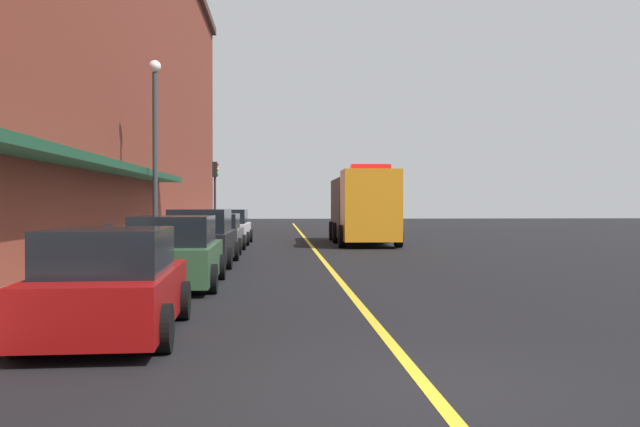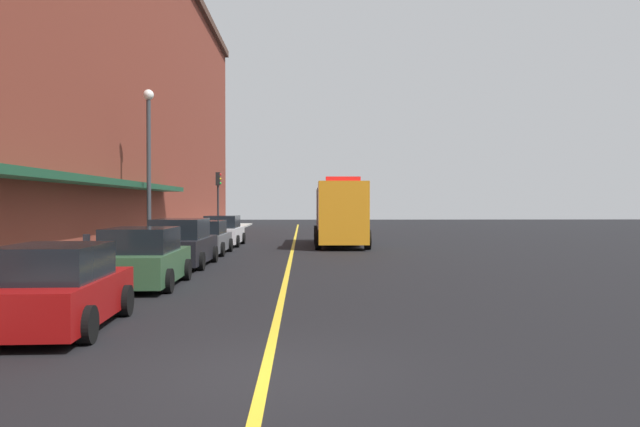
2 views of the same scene
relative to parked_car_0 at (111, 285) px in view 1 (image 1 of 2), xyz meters
name	(u,v)px [view 1 (image 1 of 2)]	position (x,y,z in m)	size (l,w,h in m)	color
ground_plane	(310,245)	(3.98, 22.02, -0.74)	(112.00, 112.00, 0.00)	black
sidewalk_left	(177,244)	(-2.22, 22.02, -0.67)	(2.40, 70.00, 0.15)	#9E9B93
lane_center_stripe	(310,245)	(3.98, 22.02, -0.74)	(0.16, 70.00, 0.01)	gold
brick_building_left	(9,45)	(-9.38, 21.01, 8.18)	(13.08, 64.00, 17.83)	maroon
parked_car_0	(111,285)	(0.00, 0.00, 0.00)	(2.14, 4.21, 1.57)	maroon
parked_car_1	(175,253)	(0.05, 5.95, 0.03)	(2.18, 4.47, 1.65)	#2D5133
parked_car_2	(201,239)	(0.04, 11.57, 0.08)	(2.17, 4.86, 1.76)	black
parked_car_3	(217,234)	(0.04, 17.13, -0.01)	(2.15, 4.49, 1.53)	#595B60
parked_car_4	(229,228)	(0.12, 22.89, 0.04)	(2.14, 4.59, 1.65)	silver
utility_truck	(362,208)	(6.53, 22.78, 1.00)	(2.86, 8.62, 3.65)	orange
parking_meter_0	(109,242)	(-1.37, 5.58, 0.32)	(0.14, 0.18, 1.33)	#4C4C51
parking_meter_1	(184,225)	(-1.37, 18.17, 0.32)	(0.14, 0.18, 1.33)	#4C4C51
parking_meter_2	(174,227)	(-1.37, 15.50, 0.32)	(0.14, 0.18, 1.33)	#4C4C51
street_lamp_left	(155,135)	(-1.97, 14.97, 3.66)	(0.44, 0.44, 6.94)	#33383D
traffic_light_near	(215,183)	(-1.31, 31.62, 2.41)	(0.38, 0.36, 4.30)	#232326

